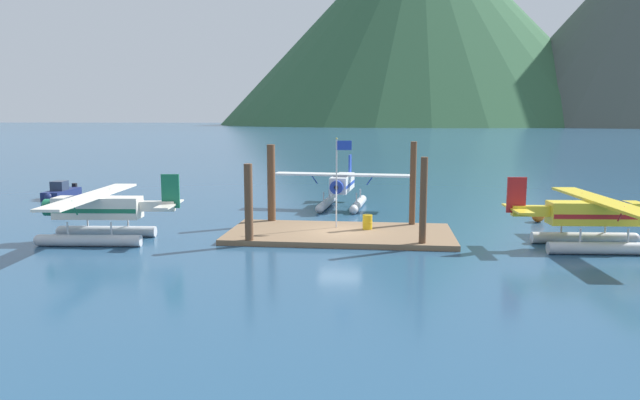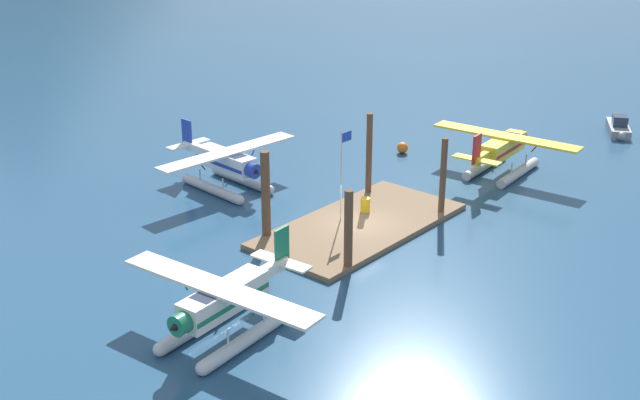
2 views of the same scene
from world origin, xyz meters
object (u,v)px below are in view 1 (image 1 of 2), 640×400
object	(u,v)px
flagpole	(339,171)
boat_navy_open_west	(61,192)
fuel_drum	(367,222)
seaplane_cream_port_aft	(98,214)
seaplane_yellow_stbd_aft	(595,220)
mooring_buoy	(538,216)
seaplane_white_bow_centre	(342,188)

from	to	relation	value
flagpole	boat_navy_open_west	distance (m)	28.03
fuel_drum	seaplane_cream_port_aft	size ratio (longest dim) A/B	0.08
seaplane_yellow_stbd_aft	mooring_buoy	bearing A→B (deg)	96.35
seaplane_yellow_stbd_aft	fuel_drum	bearing A→B (deg)	168.35
seaplane_white_bow_centre	seaplane_yellow_stbd_aft	xyz separation A→B (m)	(14.36, -12.21, 0.00)
seaplane_cream_port_aft	seaplane_yellow_stbd_aft	xyz separation A→B (m)	(27.19, 1.24, 0.00)
flagpole	seaplane_cream_port_aft	xyz separation A→B (m)	(-13.29, -4.10, -2.15)
seaplane_white_bow_centre	seaplane_cream_port_aft	distance (m)	18.59
seaplane_yellow_stbd_aft	boat_navy_open_west	size ratio (longest dim) A/B	2.14
seaplane_cream_port_aft	boat_navy_open_west	xyz separation A→B (m)	(-11.87, 16.01, -1.09)
fuel_drum	seaplane_cream_port_aft	distance (m)	15.55
fuel_drum	seaplane_white_bow_centre	size ratio (longest dim) A/B	0.08
mooring_buoy	seaplane_yellow_stbd_aft	size ratio (longest dim) A/B	0.08
seaplane_cream_port_aft	boat_navy_open_west	distance (m)	19.96
seaplane_white_bow_centre	seaplane_cream_port_aft	world-z (taller)	same
boat_navy_open_west	seaplane_yellow_stbd_aft	bearing A→B (deg)	-20.71
flagpole	seaplane_white_bow_centre	bearing A→B (deg)	92.82
seaplane_cream_port_aft	flagpole	bearing A→B (deg)	17.13
flagpole	fuel_drum	distance (m)	3.50
fuel_drum	seaplane_cream_port_aft	bearing A→B (deg)	-166.06
mooring_buoy	seaplane_cream_port_aft	size ratio (longest dim) A/B	0.08
flagpole	fuel_drum	xyz separation A→B (m)	(1.78, -0.36, -2.99)
flagpole	seaplane_white_bow_centre	distance (m)	9.61
seaplane_cream_port_aft	boat_navy_open_west	size ratio (longest dim) A/B	2.14
flagpole	seaplane_white_bow_centre	xyz separation A→B (m)	(-0.46, 9.35, -2.15)
seaplane_white_bow_centre	boat_navy_open_west	world-z (taller)	seaplane_white_bow_centre
fuel_drum	seaplane_cream_port_aft	world-z (taller)	seaplane_cream_port_aft
flagpole	seaplane_cream_port_aft	world-z (taller)	flagpole
mooring_buoy	fuel_drum	bearing A→B (deg)	-155.12
mooring_buoy	flagpole	bearing A→B (deg)	-159.52
seaplane_white_bow_centre	fuel_drum	bearing A→B (deg)	-77.03
flagpole	mooring_buoy	bearing A→B (deg)	20.48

